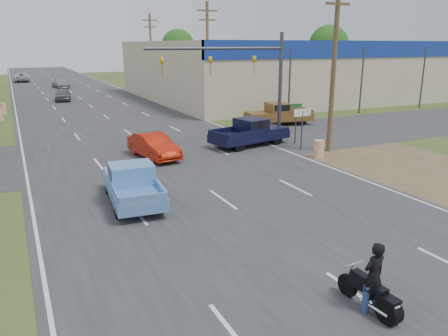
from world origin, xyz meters
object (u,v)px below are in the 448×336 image
blue_pickup (132,183)px  distant_car_white (22,77)px  red_convertible (154,146)px  brown_pickup (277,114)px  distant_car_silver (61,83)px  motorcycle (373,296)px  distant_car_grey (63,95)px  navy_pickup (251,132)px  rider (373,280)px

blue_pickup → distant_car_white: size_ratio=0.91×
red_convertible → distant_car_white: 61.59m
blue_pickup → distant_car_white: blue_pickup is taller
blue_pickup → distant_car_white: (-1.97, 67.95, -0.05)m
brown_pickup → distant_car_silver: (-12.09, 40.86, -0.22)m
motorcycle → brown_pickup: (11.80, 22.71, 0.45)m
distant_car_grey → red_convertible: bearing=-79.4°
motorcycle → navy_pickup: (6.29, 17.13, 0.44)m
red_convertible → blue_pickup: 7.17m
brown_pickup → navy_pickup: bearing=145.2°
rider → blue_pickup: bearing=-76.0°
distant_car_grey → distant_car_silver: bearing=92.3°
motorcycle → navy_pickup: navy_pickup is taller
distant_car_grey → brown_pickup: bearing=-52.6°
distant_car_grey → motorcycle: bearing=-80.1°
red_convertible → distant_car_silver: bearing=80.6°
motorcycle → navy_pickup: bearing=66.3°
brown_pickup → distant_car_silver: brown_pickup is taller
distant_car_grey → blue_pickup: bearing=-84.5°
distant_car_silver → distant_car_grey: bearing=-102.9°
blue_pickup → motorcycle: bearing=-67.7°
blue_pickup → distant_car_grey: 36.50m
blue_pickup → distant_car_grey: blue_pickup is taller
rider → distant_car_grey: size_ratio=0.41×
rider → navy_pickup: navy_pickup is taller
navy_pickup → brown_pickup: (5.51, 5.58, 0.01)m
navy_pickup → distant_car_white: 62.02m
brown_pickup → distant_car_grey: (-13.66, 23.90, -0.18)m
navy_pickup → distant_car_grey: (-8.15, 29.48, -0.17)m
rider → brown_pickup: 25.56m
distant_car_silver → distant_car_white: distant_car_white is taller
motorcycle → brown_pickup: brown_pickup is taller
navy_pickup → distant_car_grey: bearing=-175.9°
motorcycle → brown_pickup: bearing=59.0°
red_convertible → navy_pickup: 6.59m
motorcycle → rider: size_ratio=1.13×
blue_pickup → navy_pickup: 11.79m
red_convertible → distant_car_grey: distant_car_grey is taller
navy_pickup → brown_pickup: brown_pickup is taller
red_convertible → brown_pickup: bearing=17.1°
rider → distant_car_silver: 63.53m
red_convertible → rider: rider is taller
motorcycle → blue_pickup: size_ratio=0.39×
distant_car_silver → brown_pickup: bearing=-81.2°
red_convertible → motorcycle: size_ratio=2.17×
blue_pickup → distant_car_white: bearing=96.5°
rider → distant_car_white: (-5.16, 78.04, -0.09)m
distant_car_silver → distant_car_white: bearing=100.9°
navy_pickup → brown_pickup: 7.84m
blue_pickup → distant_car_silver: (2.91, 53.44, -0.14)m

